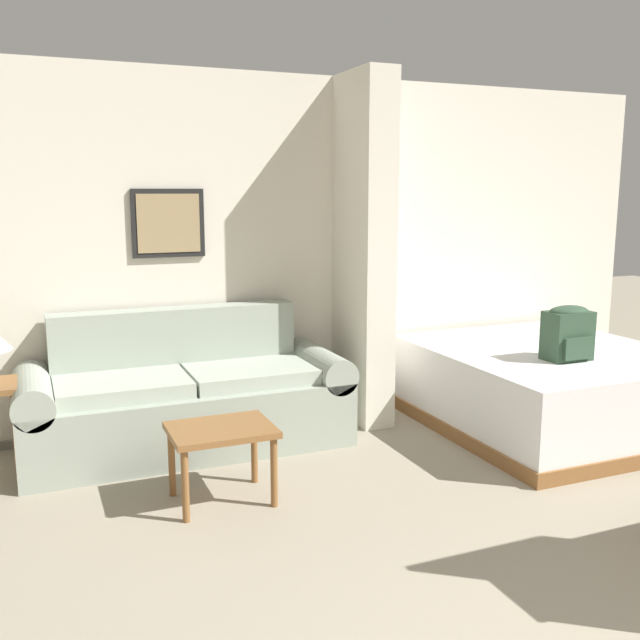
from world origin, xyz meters
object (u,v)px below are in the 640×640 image
at_px(couch, 186,399).
at_px(backpack, 568,332).
at_px(bed, 546,386).
at_px(coffee_table, 221,438).

distance_m(couch, backpack, 2.68).
relative_size(couch, bed, 1.15).
distance_m(couch, bed, 2.67).
height_order(couch, bed, couch).
height_order(couch, coffee_table, couch).
distance_m(coffee_table, bed, 2.64).
xyz_separation_m(couch, backpack, (2.48, -0.92, 0.45)).
bearing_deg(bed, couch, 167.57).
relative_size(bed, backpack, 5.00).
distance_m(couch, coffee_table, 0.96).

